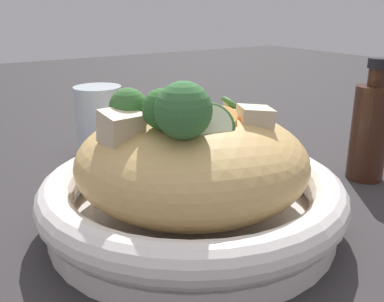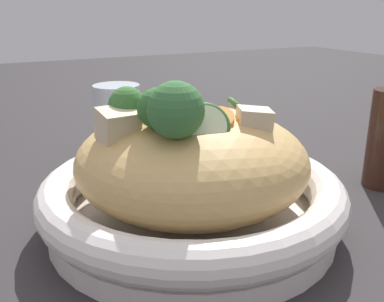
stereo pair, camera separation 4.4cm
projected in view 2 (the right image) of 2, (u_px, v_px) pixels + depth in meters
ground_plane at (192, 225)px, 0.47m from camera, size 3.00×3.00×0.00m
serving_bowl at (192, 199)px, 0.46m from camera, size 0.31×0.31×0.06m
noodle_heap at (192, 161)px, 0.44m from camera, size 0.23×0.23×0.10m
broccoli_florets at (160, 110)px, 0.38m from camera, size 0.07×0.11×0.06m
carrot_coins at (184, 112)px, 0.43m from camera, size 0.12×0.13×0.03m
zucchini_slices at (186, 113)px, 0.46m from camera, size 0.13×0.18×0.05m
chicken_chunks at (167, 123)px, 0.41m from camera, size 0.16×0.09×0.03m
drinking_glass at (118, 118)px, 0.69m from camera, size 0.07×0.07×0.10m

